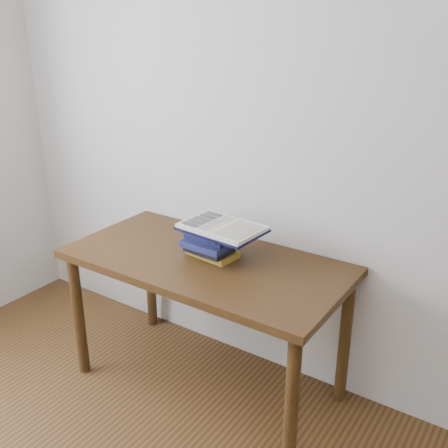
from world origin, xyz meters
The scene contains 3 objects.
desk centered at (-0.09, 1.38, 0.66)m, with size 1.42×0.71×0.76m.
book_stack centered at (-0.08, 1.42, 0.83)m, with size 0.26×0.20×0.15m.
open_book centered at (-0.02, 1.43, 0.92)m, with size 0.41×0.30×0.03m.
Camera 1 is at (1.30, -0.52, 1.89)m, focal length 42.00 mm.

